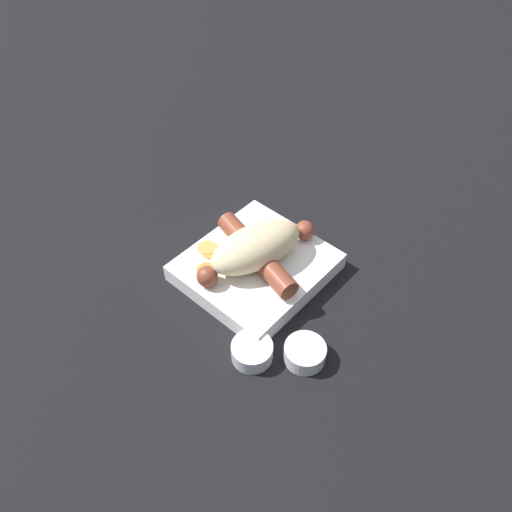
% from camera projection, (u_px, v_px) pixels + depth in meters
% --- Properties ---
extents(ground_plane, '(3.00, 3.00, 0.00)m').
position_uv_depth(ground_plane, '(256.00, 273.00, 0.77)').
color(ground_plane, black).
extents(food_tray, '(0.20, 0.19, 0.03)m').
position_uv_depth(food_tray, '(256.00, 267.00, 0.76)').
color(food_tray, white).
rests_on(food_tray, ground_plane).
extents(bread_roll, '(0.16, 0.11, 0.06)m').
position_uv_depth(bread_roll, '(253.00, 247.00, 0.72)').
color(bread_roll, beige).
rests_on(bread_roll, food_tray).
extents(sausage, '(0.20, 0.17, 0.03)m').
position_uv_depth(sausage, '(258.00, 252.00, 0.74)').
color(sausage, brown).
rests_on(sausage, food_tray).
extents(pickled_veggies, '(0.07, 0.07, 0.00)m').
position_uv_depth(pickled_veggies, '(207.00, 259.00, 0.75)').
color(pickled_veggies, '#F99E4C').
rests_on(pickled_veggies, food_tray).
extents(condiment_cup_near, '(0.06, 0.06, 0.02)m').
position_uv_depth(condiment_cup_near, '(252.00, 352.00, 0.66)').
color(condiment_cup_near, silver).
rests_on(condiment_cup_near, ground_plane).
extents(condiment_cup_far, '(0.06, 0.06, 0.02)m').
position_uv_depth(condiment_cup_far, '(305.00, 354.00, 0.66)').
color(condiment_cup_far, silver).
rests_on(condiment_cup_far, ground_plane).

